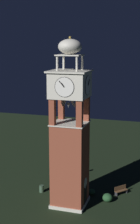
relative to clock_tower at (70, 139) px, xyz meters
The scene contains 8 objects.
ground 7.13m from the clock_tower, 96.28° to the left, with size 80.00×80.00×0.00m, color black.
clock_tower is the anchor object (origin of this frame).
park_bench 9.06m from the clock_tower, 50.95° to the right, with size 1.49×1.39×0.95m.
lamp_post 6.96m from the clock_tower, 31.78° to the left, with size 0.36×0.36×3.75m.
trash_bin 7.99m from the clock_tower, 66.00° to the left, with size 0.52×0.52×0.80m, color #38513D.
shrub_near_entry 7.82m from the clock_tower, 65.66° to the right, with size 1.09×1.09×0.89m, color #234C28.
shrub_left_of_tower 7.57m from the clock_tower, 30.05° to the right, with size 0.88×0.88×0.60m, color #234C28.
shrub_behind_bench 7.45m from the clock_tower, 49.75° to the left, with size 1.11×1.11×0.87m, color #234C28.
Camera 1 is at (-31.63, -9.80, 16.82)m, focal length 54.34 mm.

